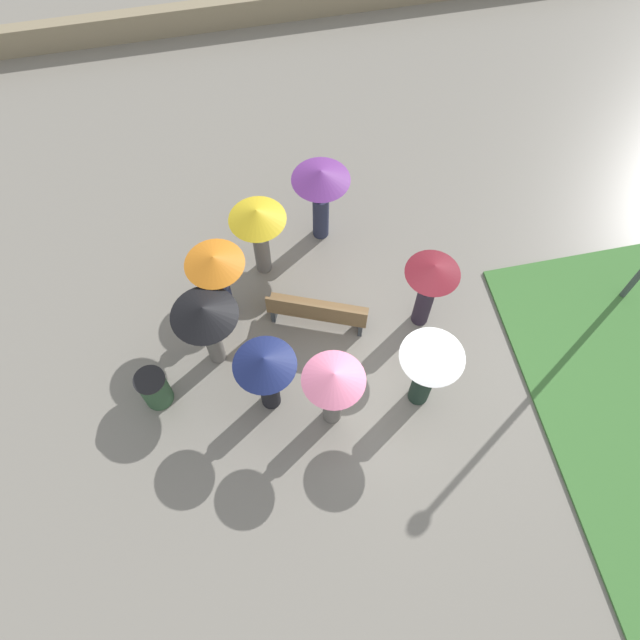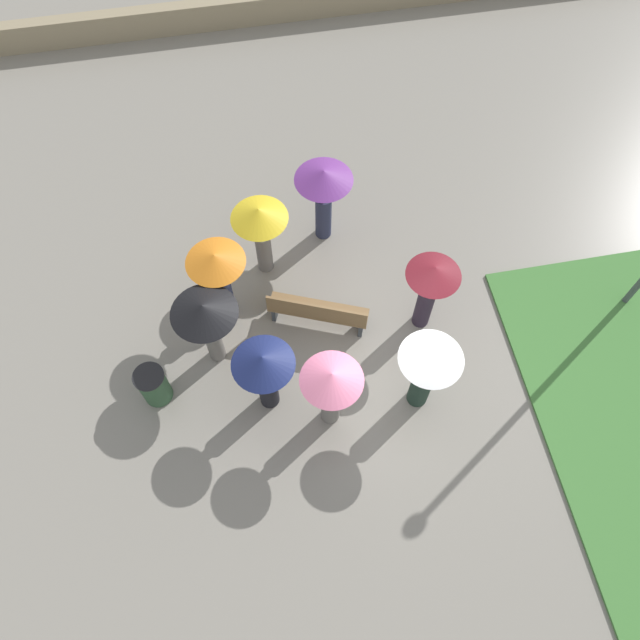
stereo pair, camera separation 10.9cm
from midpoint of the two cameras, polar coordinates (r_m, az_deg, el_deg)
The scene contains 12 objects.
ground_plane at distance 11.66m, azimuth 5.51°, elevation -4.91°, with size 90.00×90.00×0.00m, color gray.
parapet_wall at distance 18.00m, azimuth -3.43°, elevation 26.77°, with size 45.00×0.35×0.71m.
park_bench at distance 11.64m, azimuth -0.52°, elevation 0.73°, with size 1.90×1.10×0.90m.
trash_bin at distance 11.42m, azimuth -15.15°, elevation -6.09°, with size 0.55×0.55×0.85m.
crowd_person_purple at distance 12.07m, azimuth -0.19°, elevation 11.99°, with size 1.12×1.12×1.92m.
crowd_person_white at distance 10.36m, azimuth 9.61°, elevation -4.20°, with size 1.06×1.06×1.91m.
crowd_person_black at distance 10.63m, azimuth -10.67°, elevation 0.04°, with size 1.15×1.15×1.87m.
crowd_person_pink at distance 10.02m, azimuth 0.91°, elevation -6.04°, with size 1.03×1.03×1.88m.
crowd_person_orange at distance 11.18m, azimuth -9.65°, elevation 4.20°, with size 1.06×1.06×1.89m.
crowd_person_navy at distance 10.20m, azimuth -5.28°, elevation -4.65°, with size 1.04×1.04×1.84m.
crowd_person_maroon at distance 11.10m, azimuth 9.74°, elevation 3.43°, with size 0.97×0.97×1.89m.
crowd_person_yellow at distance 11.62m, azimuth -5.94°, elevation 8.63°, with size 1.06×1.06×1.85m.
Camera 1 is at (2.07, 4.26, 10.66)m, focal length 35.00 mm.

